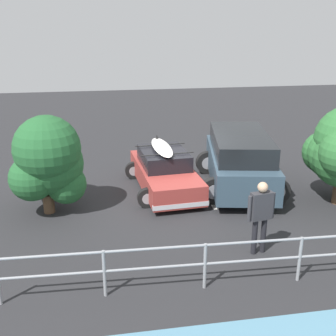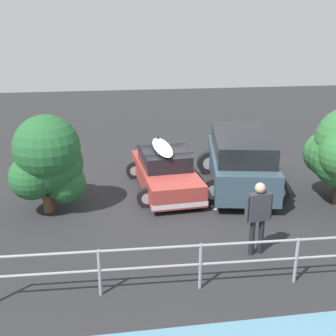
{
  "view_description": "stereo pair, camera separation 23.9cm",
  "coord_description": "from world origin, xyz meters",
  "px_view_note": "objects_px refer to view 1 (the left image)",
  "views": [
    {
      "loc": [
        2.46,
        12.22,
        5.21
      ],
      "look_at": [
        0.41,
        0.15,
        0.95
      ],
      "focal_mm": 45.0,
      "sensor_mm": 36.0,
      "label": 1
    },
    {
      "loc": [
        2.22,
        12.25,
        5.21
      ],
      "look_at": [
        0.41,
        0.15,
        0.95
      ],
      "focal_mm": 45.0,
      "sensor_mm": 36.0,
      "label": 2
    }
  ],
  "objects_px": {
    "suv_car": "(240,160)",
    "person_bystander": "(261,211)",
    "sedan_car": "(165,171)",
    "bush_near_left": "(48,164)"
  },
  "relations": [
    {
      "from": "sedan_car",
      "to": "person_bystander",
      "type": "bearing_deg",
      "value": 109.53
    },
    {
      "from": "suv_car",
      "to": "bush_near_left",
      "type": "xyz_separation_m",
      "value": [
        5.94,
        0.89,
        0.49
      ]
    },
    {
      "from": "sedan_car",
      "to": "person_bystander",
      "type": "distance_m",
      "value": 4.65
    },
    {
      "from": "bush_near_left",
      "to": "suv_car",
      "type": "bearing_deg",
      "value": -171.48
    },
    {
      "from": "person_bystander",
      "to": "bush_near_left",
      "type": "height_order",
      "value": "bush_near_left"
    },
    {
      "from": "suv_car",
      "to": "bush_near_left",
      "type": "height_order",
      "value": "bush_near_left"
    },
    {
      "from": "suv_car",
      "to": "person_bystander",
      "type": "xyz_separation_m",
      "value": [
        0.9,
        4.13,
        0.13
      ]
    },
    {
      "from": "sedan_car",
      "to": "suv_car",
      "type": "bearing_deg",
      "value": 174.54
    },
    {
      "from": "person_bystander",
      "to": "bush_near_left",
      "type": "relative_size",
      "value": 0.63
    },
    {
      "from": "sedan_car",
      "to": "suv_car",
      "type": "distance_m",
      "value": 2.48
    }
  ]
}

